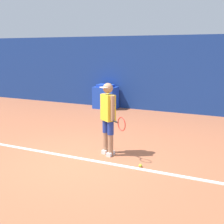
{
  "coord_description": "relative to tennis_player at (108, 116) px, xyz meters",
  "views": [
    {
      "loc": [
        3.32,
        -5.3,
        2.32
      ],
      "look_at": [
        0.31,
        0.87,
        0.93
      ],
      "focal_mm": 50.0,
      "sensor_mm": 36.0,
      "label": 1
    }
  ],
  "objects": [
    {
      "name": "ground_plane",
      "position": [
        -0.32,
        -0.66,
        -0.89
      ],
      "size": [
        24.0,
        24.0,
        0.0
      ],
      "primitive_type": "plane",
      "color": "#B76642"
    },
    {
      "name": "back_wall",
      "position": [
        -0.32,
        5.31,
        0.52
      ],
      "size": [
        24.0,
        0.1,
        2.81
      ],
      "color": "navy",
      "rests_on": "ground_plane"
    },
    {
      "name": "court_baseline",
      "position": [
        -0.32,
        -0.53,
        -0.88
      ],
      "size": [
        21.6,
        0.1,
        0.01
      ],
      "color": "white",
      "rests_on": "ground_plane"
    },
    {
      "name": "tennis_player",
      "position": [
        0.0,
        0.0,
        0.0
      ],
      "size": [
        0.8,
        0.57,
        1.6
      ],
      "rotation": [
        0.0,
        0.0,
        -0.58
      ],
      "color": "#A37556",
      "rests_on": "ground_plane"
    },
    {
      "name": "tennis_ball",
      "position": [
        0.93,
        -0.41,
        -0.85
      ],
      "size": [
        0.07,
        0.07,
        0.07
      ],
      "color": "#D1E533",
      "rests_on": "ground_plane"
    },
    {
      "name": "covered_chair",
      "position": [
        -2.58,
        4.9,
        -0.43
      ],
      "size": [
        0.89,
        0.62,
        0.96
      ],
      "color": "blue",
      "rests_on": "ground_plane"
    }
  ]
}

